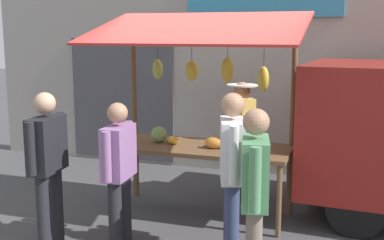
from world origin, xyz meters
TOP-DOWN VIEW (x-y plane):
  - ground_plane at (0.00, 0.00)m, footprint 40.00×40.00m
  - street_backdrop at (0.04, -2.20)m, footprint 9.00×0.30m
  - market_stall at (0.01, -0.02)m, footprint 2.50×1.46m
  - vendor_with_sunhat at (-0.34, -0.75)m, footprint 0.41×0.68m
  - shopper_in_grey_tee at (-0.68, 1.10)m, footprint 0.36×0.69m
  - shopper_in_striped_shirt at (0.49, 1.19)m, footprint 0.25×0.67m
  - shopper_with_ponytail at (-1.02, 1.67)m, footprint 0.32×0.68m
  - shopper_with_shopping_bag at (1.22, 1.38)m, footprint 0.27×0.70m

SIDE VIEW (x-z plane):
  - ground_plane at x=0.00m, z-range 0.00..0.00m
  - shopper_in_striped_shirt at x=0.49m, z-range 0.11..1.66m
  - vendor_with_sunhat at x=-0.34m, z-range 0.14..1.74m
  - shopper_with_ponytail at x=-1.02m, z-range 0.13..1.76m
  - shopper_with_shopping_bag at x=1.22m, z-range 0.13..1.78m
  - shopper_in_grey_tee at x=-0.68m, z-range 0.14..1.82m
  - market_stall at x=0.01m, z-range 0.28..2.78m
  - street_backdrop at x=0.04m, z-range 0.00..3.40m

